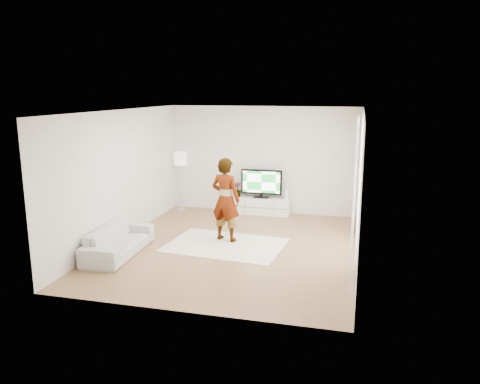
% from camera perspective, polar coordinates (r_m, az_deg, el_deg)
% --- Properties ---
extents(floor, '(6.00, 6.00, 0.00)m').
position_cam_1_polar(floor, '(9.81, -0.85, -6.72)').
color(floor, '#956C43').
rests_on(floor, ground).
extents(ceiling, '(6.00, 6.00, 0.00)m').
position_cam_1_polar(ceiling, '(9.29, -0.91, 9.84)').
color(ceiling, white).
rests_on(ceiling, wall_back).
extents(wall_left, '(0.02, 6.00, 2.80)m').
position_cam_1_polar(wall_left, '(10.38, -14.33, 1.94)').
color(wall_left, silver).
rests_on(wall_left, floor).
extents(wall_right, '(0.02, 6.00, 2.80)m').
position_cam_1_polar(wall_right, '(9.13, 14.44, 0.55)').
color(wall_right, silver).
rests_on(wall_right, floor).
extents(wall_back, '(5.00, 0.02, 2.80)m').
position_cam_1_polar(wall_back, '(12.33, 2.78, 3.91)').
color(wall_back, silver).
rests_on(wall_back, floor).
extents(wall_front, '(5.00, 0.02, 2.80)m').
position_cam_1_polar(wall_front, '(6.68, -7.64, -3.44)').
color(wall_front, silver).
rests_on(wall_front, floor).
extents(window, '(0.01, 2.60, 2.50)m').
position_cam_1_polar(window, '(9.42, 14.34, 1.22)').
color(window, white).
rests_on(window, wall_right).
extents(curtain_near, '(0.04, 0.70, 2.60)m').
position_cam_1_polar(curtain_near, '(8.17, 13.70, -1.14)').
color(curtain_near, white).
rests_on(curtain_near, floor).
extents(curtain_far, '(0.04, 0.70, 2.60)m').
position_cam_1_polar(curtain_far, '(10.71, 13.92, 2.01)').
color(curtain_far, white).
rests_on(curtain_far, floor).
extents(media_console, '(1.53, 0.44, 0.43)m').
position_cam_1_polar(media_console, '(12.33, 2.58, -1.70)').
color(media_console, white).
rests_on(media_console, floor).
extents(television, '(1.08, 0.21, 0.75)m').
position_cam_1_polar(television, '(12.22, 2.63, 1.16)').
color(television, black).
rests_on(television, media_console).
extents(game_console, '(0.09, 0.19, 0.25)m').
position_cam_1_polar(game_console, '(12.14, 5.69, -0.34)').
color(game_console, white).
rests_on(game_console, media_console).
extents(potted_plant, '(0.27, 0.27, 0.38)m').
position_cam_1_polar(potted_plant, '(12.38, -0.35, 0.31)').
color(potted_plant, '#3F7238').
rests_on(potted_plant, media_console).
extents(rug, '(2.53, 1.93, 0.01)m').
position_cam_1_polar(rug, '(9.92, -1.80, -6.47)').
color(rug, silver).
rests_on(rug, floor).
extents(player, '(0.74, 0.58, 1.81)m').
position_cam_1_polar(player, '(9.99, -1.76, -0.92)').
color(player, '#334772').
rests_on(player, rug).
extents(sofa, '(0.84, 1.94, 0.55)m').
position_cam_1_polar(sofa, '(9.62, -14.59, -5.78)').
color(sofa, silver).
rests_on(sofa, floor).
extents(floor_lamp, '(0.35, 0.35, 1.57)m').
position_cam_1_polar(floor_lamp, '(12.68, -7.31, 3.75)').
color(floor_lamp, silver).
rests_on(floor_lamp, floor).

